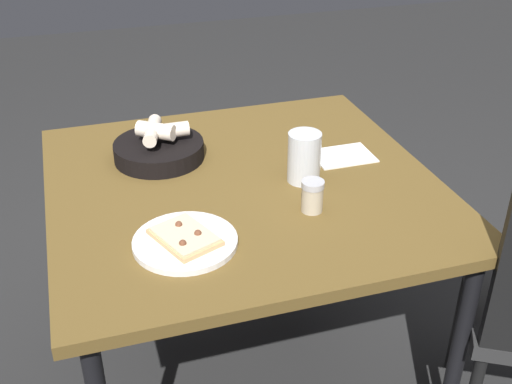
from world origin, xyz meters
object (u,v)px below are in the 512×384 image
at_px(bread_basket, 158,148).
at_px(pepper_shaker, 312,198).
at_px(beer_glass, 304,160).
at_px(pizza_plate, 185,240).
at_px(dining_table, 243,203).

distance_m(bread_basket, pepper_shaker, 0.47).
relative_size(bread_basket, pepper_shaker, 3.09).
bearing_deg(beer_glass, pepper_shaker, 76.89).
bearing_deg(pepper_shaker, beer_glass, -103.11).
distance_m(pizza_plate, bread_basket, 0.42).
bearing_deg(beer_glass, dining_table, -13.75).
distance_m(dining_table, beer_glass, 0.19).
bearing_deg(beer_glass, bread_basket, -34.39).
bearing_deg(pizza_plate, bread_basket, -92.04).
bearing_deg(pizza_plate, beer_glass, -150.80).
distance_m(dining_table, pepper_shaker, 0.23).
xyz_separation_m(pizza_plate, bread_basket, (-0.01, -0.42, 0.02)).
height_order(bread_basket, beer_glass, beer_glass).
relative_size(dining_table, bread_basket, 4.00).
distance_m(pizza_plate, pepper_shaker, 0.32).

